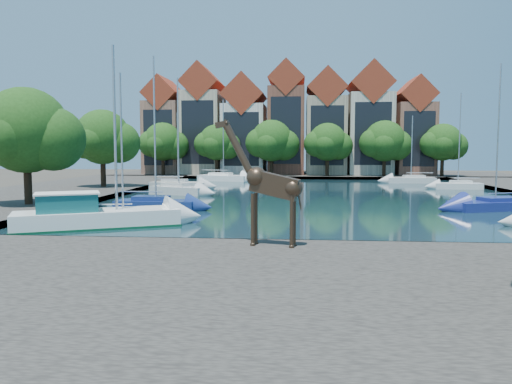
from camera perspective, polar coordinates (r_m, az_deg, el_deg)
ground at (r=22.07m, az=9.83°, el=-6.71°), size 160.00×160.00×0.00m
water_basin at (r=45.78m, az=7.36°, el=-0.53°), size 38.00×50.00×0.08m
near_quay at (r=15.24m, az=12.05°, el=-11.15°), size 50.00×14.00×0.50m
far_quay at (r=77.67m, az=6.43°, el=1.92°), size 60.00×16.00×0.50m
left_quay at (r=51.25m, az=-21.80°, el=-0.02°), size 14.00×52.00×0.50m
townhouse_west_end at (r=80.40m, az=-10.26°, el=7.05°), size 5.44×9.18×14.93m
townhouse_west_mid at (r=79.07m, az=-6.04°, el=7.77°), size 5.94×9.18×16.79m
townhouse_west_inner at (r=78.05m, az=-1.31°, el=7.18°), size 6.43×9.18×15.15m
townhouse_center at (r=77.64m, az=3.51°, el=7.94°), size 5.44×9.18×16.93m
townhouse_east_inner at (r=77.68m, az=7.97°, el=7.43°), size 5.94×9.18×15.79m
townhouse_east_mid at (r=78.29m, az=12.78°, el=7.61°), size 6.43×9.18×16.65m
townhouse_east_end at (r=79.37m, az=17.45°, el=6.74°), size 5.44×9.18×14.43m
far_tree_far_west at (r=74.77m, az=-10.53°, el=5.53°), size 7.28×5.60×7.68m
far_tree_west at (r=73.03m, az=-4.45°, el=5.53°), size 6.76×5.20×7.36m
far_tree_mid_west at (r=72.14m, az=1.87°, el=5.72°), size 7.80×6.00×8.00m
far_tree_mid_east at (r=72.13m, az=8.25°, el=5.54°), size 7.02×5.40×7.52m
far_tree_east at (r=73.01m, az=14.56°, el=5.51°), size 7.54×5.80×7.84m
far_tree_far_east at (r=74.73m, az=20.64°, el=5.21°), size 6.76×5.20×7.36m
side_tree_left_near at (r=38.57m, az=-24.67°, el=6.12°), size 7.80×6.00×8.20m
side_tree_left_far at (r=53.44m, az=-17.06°, el=5.82°), size 7.28×5.60×7.88m
giraffe_statue at (r=20.18m, az=1.37°, el=0.90°), size 3.57×1.05×5.11m
motorsailer at (r=28.95m, az=-18.23°, el=-2.39°), size 9.01×6.10×9.99m
sailboat_left_a at (r=29.78m, az=-14.93°, el=-2.65°), size 5.79×3.29×8.61m
sailboat_left_b at (r=35.96m, az=-11.36°, el=-1.15°), size 5.67×2.10×10.72m
sailboat_left_c at (r=47.72m, az=-8.81°, el=0.45°), size 5.95×4.00×10.86m
sailboat_left_d at (r=54.60m, az=-8.88°, el=0.96°), size 6.10×2.36×8.17m
sailboat_left_e at (r=66.42m, az=-3.73°, el=1.79°), size 7.09×4.01×10.69m
sailboat_right_b at (r=39.32m, az=25.67°, el=-1.14°), size 6.85×4.27×10.24m
sailboat_right_c at (r=57.57m, az=22.08°, el=0.85°), size 4.88×1.83×10.18m
sailboat_right_d at (r=65.44m, az=17.29°, el=1.45°), size 5.87×2.23×8.37m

